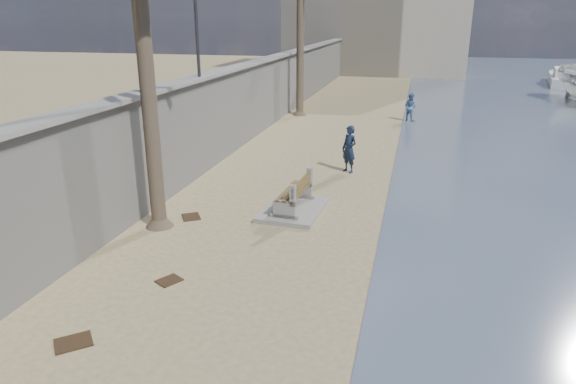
{
  "coord_description": "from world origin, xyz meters",
  "views": [
    {
      "loc": [
        2.69,
        -5.75,
        5.73
      ],
      "look_at": [
        -0.5,
        7.0,
        1.2
      ],
      "focal_mm": 32.0,
      "sensor_mm": 36.0,
      "label": 1
    }
  ],
  "objects_px": {
    "bench_far": "(294,197)",
    "person_b": "(410,105)",
    "person_a": "(349,146)",
    "yacht_far": "(563,80)"
  },
  "relations": [
    {
      "from": "yacht_far",
      "to": "bench_far",
      "type": "bearing_deg",
      "value": 166.14
    },
    {
      "from": "bench_far",
      "to": "person_b",
      "type": "xyz_separation_m",
      "value": [
        3.09,
        15.68,
        0.42
      ]
    },
    {
      "from": "bench_far",
      "to": "person_b",
      "type": "height_order",
      "value": "person_b"
    },
    {
      "from": "person_b",
      "to": "yacht_far",
      "type": "distance_m",
      "value": 23.68
    },
    {
      "from": "bench_far",
      "to": "person_b",
      "type": "distance_m",
      "value": 15.99
    },
    {
      "from": "person_b",
      "to": "yacht_far",
      "type": "xyz_separation_m",
      "value": [
        12.63,
        20.02,
        -0.53
      ]
    },
    {
      "from": "person_a",
      "to": "person_b",
      "type": "xyz_separation_m",
      "value": [
        2.02,
        11.05,
        -0.16
      ]
    },
    {
      "from": "bench_far",
      "to": "yacht_far",
      "type": "distance_m",
      "value": 39.01
    },
    {
      "from": "bench_far",
      "to": "person_a",
      "type": "height_order",
      "value": "person_a"
    },
    {
      "from": "bench_far",
      "to": "person_a",
      "type": "distance_m",
      "value": 4.79
    }
  ]
}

